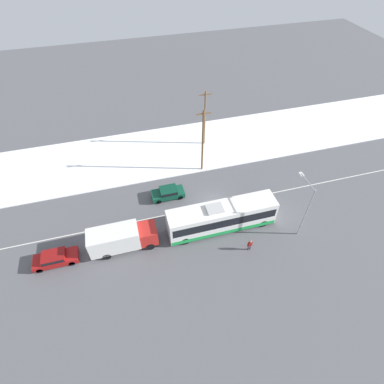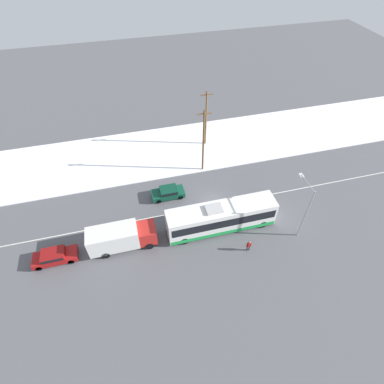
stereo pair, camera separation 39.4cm
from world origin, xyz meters
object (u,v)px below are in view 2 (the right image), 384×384
(box_truck, at_px, (121,237))
(parked_car_near_truck, at_px, (54,256))
(streetlamp, at_px, (305,204))
(sedan_car, at_px, (168,192))
(utility_pole_roadside, at_px, (203,141))
(utility_pole_snowlot, at_px, (206,118))
(pedestrian_at_stop, at_px, (249,245))
(city_bus, at_px, (221,217))

(box_truck, bearing_deg, parked_car_near_truck, -179.72)
(parked_car_near_truck, xyz_separation_m, streetlamp, (25.93, -2.74, 3.77))
(streetlamp, bearing_deg, parked_car_near_truck, 173.97)
(box_truck, height_order, parked_car_near_truck, box_truck)
(sedan_car, height_order, utility_pole_roadside, utility_pole_roadside)
(parked_car_near_truck, relative_size, utility_pole_snowlot, 0.52)
(parked_car_near_truck, relative_size, pedestrian_at_stop, 2.83)
(streetlamp, bearing_deg, city_bus, 162.17)
(sedan_car, xyz_separation_m, utility_pole_roadside, (5.54, 3.85, 4.05))
(box_truck, height_order, streetlamp, streetlamp)
(city_bus, xyz_separation_m, pedestrian_at_stop, (1.92, -3.68, -0.79))
(sedan_car, distance_m, pedestrian_at_stop, 11.98)
(box_truck, xyz_separation_m, utility_pole_snowlot, (13.74, 15.46, 2.82))
(parked_car_near_truck, relative_size, utility_pole_roadside, 0.48)
(city_bus, distance_m, box_truck, 11.01)
(pedestrian_at_stop, height_order, streetlamp, streetlamp)
(city_bus, xyz_separation_m, box_truck, (-11.01, 0.20, -0.13))
(pedestrian_at_stop, distance_m, streetlamp, 7.13)
(parked_car_near_truck, distance_m, streetlamp, 26.35)
(box_truck, xyz_separation_m, utility_pole_roadside, (11.77, 9.90, 3.18))
(city_bus, xyz_separation_m, parked_car_near_truck, (-17.93, 0.16, -1.02))
(pedestrian_at_stop, bearing_deg, utility_pole_roadside, 94.82)
(sedan_car, bearing_deg, city_bus, 127.46)
(city_bus, relative_size, box_truck, 1.71)
(utility_pole_roadside, relative_size, utility_pole_snowlot, 1.08)
(city_bus, relative_size, utility_pole_snowlot, 1.43)
(parked_car_near_truck, bearing_deg, utility_pole_roadside, 28.01)
(utility_pole_roadside, height_order, utility_pole_snowlot, utility_pole_roadside)
(sedan_car, bearing_deg, parked_car_near_truck, 24.84)
(city_bus, height_order, sedan_car, city_bus)
(sedan_car, relative_size, streetlamp, 0.58)
(box_truck, height_order, pedestrian_at_stop, box_truck)
(sedan_car, bearing_deg, box_truck, 44.19)
(pedestrian_at_stop, bearing_deg, city_bus, 117.51)
(city_bus, xyz_separation_m, sedan_car, (-4.79, 6.25, -1.00))
(parked_car_near_truck, bearing_deg, box_truck, 0.28)
(sedan_car, distance_m, streetlamp, 15.99)
(pedestrian_at_stop, relative_size, utility_pole_roadside, 0.17)
(sedan_car, relative_size, pedestrian_at_stop, 2.57)
(parked_car_near_truck, xyz_separation_m, utility_pole_snowlot, (20.66, 15.49, 3.71))
(box_truck, distance_m, pedestrian_at_stop, 13.51)
(city_bus, height_order, streetlamp, streetlamp)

